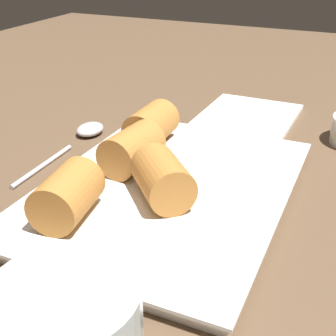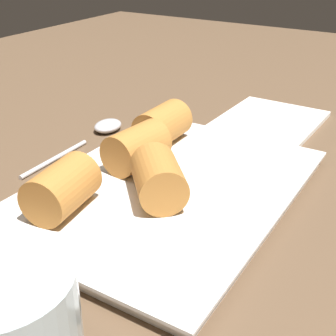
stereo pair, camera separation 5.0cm
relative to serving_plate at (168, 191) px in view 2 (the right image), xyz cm
name	(u,v)px [view 2 (the right image)]	position (x,y,z in cm)	size (l,w,h in cm)	color
table_surface	(144,205)	(0.92, -2.15, -1.76)	(180.00, 140.00, 2.00)	brown
serving_plate	(168,191)	(0.00, 0.00, 0.00)	(29.75, 21.73, 1.50)	white
roll_front_left	(164,124)	(-8.29, -5.57, 2.85)	(6.86, 4.22, 4.22)	#B77533
roll_front_right	(158,176)	(2.49, 0.46, 2.85)	(7.36, 7.25, 4.22)	#B77533
roll_back_left	(64,186)	(8.15, -5.22, 2.85)	(7.12, 5.10, 4.22)	#B77533
roll_back_right	(139,146)	(-1.82, -4.49, 2.85)	(7.04, 4.81, 4.22)	#B77533
spoon	(102,130)	(-8.85, -15.14, -0.13)	(17.10, 3.20, 1.38)	silver
napkin	(269,121)	(-23.48, 1.33, -0.46)	(14.44, 12.36, 0.60)	silver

